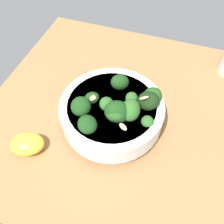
% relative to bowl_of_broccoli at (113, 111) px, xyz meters
% --- Properties ---
extents(ground_plane, '(0.58, 0.58, 0.03)m').
position_rel_bowl_of_broccoli_xyz_m(ground_plane, '(-0.00, 0.04, -0.06)').
color(ground_plane, '#996D42').
extents(bowl_of_broccoli, '(0.21, 0.21, 0.11)m').
position_rel_bowl_of_broccoli_xyz_m(bowl_of_broccoli, '(0.00, 0.00, 0.00)').
color(bowl_of_broccoli, white).
rests_on(bowl_of_broccoli, ground_plane).
extents(lemon_wedge, '(0.08, 0.07, 0.04)m').
position_rel_bowl_of_broccoli_xyz_m(lemon_wedge, '(-0.14, -0.11, -0.03)').
color(lemon_wedge, yellow).
rests_on(lemon_wedge, ground_plane).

